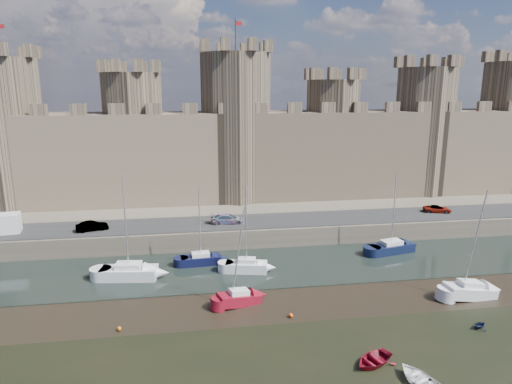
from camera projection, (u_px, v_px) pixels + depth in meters
water_channel at (243, 268)px, 52.71m from camera, size 160.00×12.00×0.08m
quay at (220, 189)px, 87.08m from camera, size 160.00×60.00×2.50m
road at (234, 222)px, 61.75m from camera, size 160.00×7.00×0.10m
castle at (220, 143)px, 73.04m from camera, size 108.50×11.00×29.00m
car_1 at (92, 226)px, 58.05m from camera, size 4.17×2.40×1.30m
car_2 at (228, 219)px, 61.13m from camera, size 4.67×2.13×1.32m
car_3 at (437, 209)px, 66.48m from camera, size 4.23×2.82×1.08m
sailboat_0 at (129, 272)px, 49.64m from camera, size 6.31×3.08×11.34m
sailboat_1 at (201, 259)px, 53.63m from camera, size 4.72×2.08×9.25m
sailboat_2 at (246, 265)px, 51.49m from camera, size 4.93×2.70×10.07m
sailboat_3 at (391, 247)px, 57.43m from camera, size 6.06×3.40×10.03m
sailboat_4 at (239, 297)px, 43.92m from camera, size 4.51×2.81×9.85m
sailboat_5 at (469, 290)px, 45.36m from camera, size 5.24×2.29×11.08m
dinghy_2 at (419, 379)px, 32.32m from camera, size 3.37×4.00×0.71m
dinghy_4 at (374, 360)px, 34.57m from camera, size 4.25×3.88×0.72m
dinghy_7 at (480, 325)px, 39.56m from camera, size 1.65×1.52×0.72m
buoy_1 at (119, 329)px, 39.35m from camera, size 0.38×0.38×0.38m
buoy_3 at (291, 315)px, 41.55m from camera, size 0.43×0.43×0.43m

